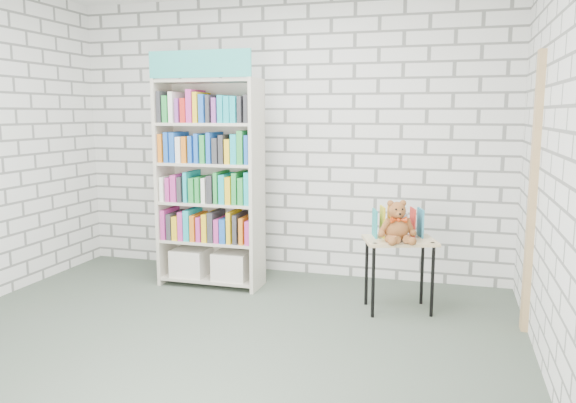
# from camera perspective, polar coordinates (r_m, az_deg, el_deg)

# --- Properties ---
(ground) EXTENTS (4.50, 4.50, 0.00)m
(ground) POSITION_cam_1_polar(r_m,az_deg,el_deg) (4.21, -8.24, -14.22)
(ground) COLOR #445043
(ground) RESTS_ON ground
(room_shell) EXTENTS (4.52, 4.02, 2.81)m
(room_shell) POSITION_cam_1_polar(r_m,az_deg,el_deg) (3.87, -8.84, 10.86)
(room_shell) COLOR silver
(room_shell) RESTS_ON ground
(bookshelf) EXTENTS (0.98, 0.38, 2.20)m
(bookshelf) POSITION_cam_1_polar(r_m,az_deg,el_deg) (5.37, -7.90, 1.98)
(bookshelf) COLOR beige
(bookshelf) RESTS_ON ground
(display_table) EXTENTS (0.67, 0.56, 0.62)m
(display_table) POSITION_cam_1_polar(r_m,az_deg,el_deg) (4.77, 11.24, -4.76)
(display_table) COLOR tan
(display_table) RESTS_ON ground
(table_books) EXTENTS (0.44, 0.29, 0.24)m
(table_books) POSITION_cam_1_polar(r_m,az_deg,el_deg) (4.81, 11.07, -2.12)
(table_books) COLOR teal
(table_books) RESTS_ON display_table
(teddy_bear) EXTENTS (0.31, 0.30, 0.34)m
(teddy_bear) POSITION_cam_1_polar(r_m,az_deg,el_deg) (4.62, 11.03, -2.38)
(teddy_bear) COLOR brown
(teddy_bear) RESTS_ON display_table
(door_trim) EXTENTS (0.05, 0.12, 2.10)m
(door_trim) POSITION_cam_1_polar(r_m,az_deg,el_deg) (4.54, 23.60, 0.63)
(door_trim) COLOR tan
(door_trim) RESTS_ON ground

